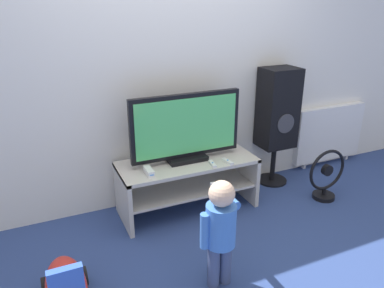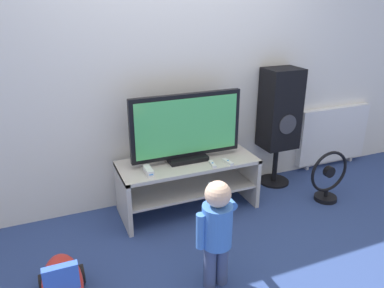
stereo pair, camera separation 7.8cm
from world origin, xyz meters
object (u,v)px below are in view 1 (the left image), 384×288
game_console (149,171)px  child (220,225)px  speaker_tower (278,111)px  ride_on_toy (66,287)px  television (186,129)px  floor_fan (326,177)px  remote_primary (228,161)px  radiator (329,133)px  remote_secondary (213,164)px

game_console → child: (0.20, -0.85, -0.04)m
speaker_tower → ride_on_toy: (-2.17, -0.91, -0.61)m
television → speaker_tower: speaker_tower is taller
floor_fan → ride_on_toy: (-2.41, -0.41, -0.07)m
floor_fan → speaker_tower: bearing=115.8°
remote_primary → floor_fan: bearing=-11.2°
child → floor_fan: child is taller
game_console → remote_primary: bearing=-5.2°
remote_primary → radiator: radiator is taller
television → game_console: size_ratio=6.35×
television → remote_primary: bearing=-33.1°
remote_secondary → ride_on_toy: size_ratio=0.23×
game_console → ride_on_toy: bearing=-138.9°
television → radiator: bearing=7.2°
remote_secondary → ride_on_toy: remote_secondary is taller
ride_on_toy → floor_fan: bearing=9.6°
floor_fan → radiator: size_ratio=0.56×
remote_primary → ride_on_toy: bearing=-157.5°
remote_secondary → speaker_tower: size_ratio=0.11×
speaker_tower → floor_fan: size_ratio=2.37×
ride_on_toy → radiator: bearing=19.0°
radiator → speaker_tower: bearing=-171.8°
game_console → remote_secondary: size_ratio=1.16×
remote_primary → child: child is taller
remote_secondary → speaker_tower: bearing=19.4°
floor_fan → ride_on_toy: 2.45m
remote_secondary → game_console: bearing=174.0°
television → child: television is taller
speaker_tower → ride_on_toy: bearing=-157.2°
remote_primary → radiator: (1.55, 0.43, -0.11)m
remote_secondary → ride_on_toy: (-1.31, -0.61, -0.33)m
ride_on_toy → radiator: radiator is taller
game_console → floor_fan: (1.65, -0.25, -0.27)m
ride_on_toy → television: bearing=34.8°
ride_on_toy → speaker_tower: bearing=22.8°
game_console → speaker_tower: speaker_tower is taller
child → television: bearing=79.0°
remote_primary → speaker_tower: speaker_tower is taller
radiator → remote_primary: bearing=-164.5°
child → floor_fan: size_ratio=1.53×
remote_secondary → radiator: size_ratio=0.15×
game_console → radiator: bearing=9.3°
television → floor_fan: 1.43m
speaker_tower → remote_secondary: bearing=-160.6°
television → remote_primary: size_ratio=7.39×
child → ride_on_toy: bearing=168.8°
game_console → ride_on_toy: game_console is taller
game_console → remote_secondary: 0.55m
remote_secondary → speaker_tower: 0.96m
television → remote_secondary: bearing=-50.2°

